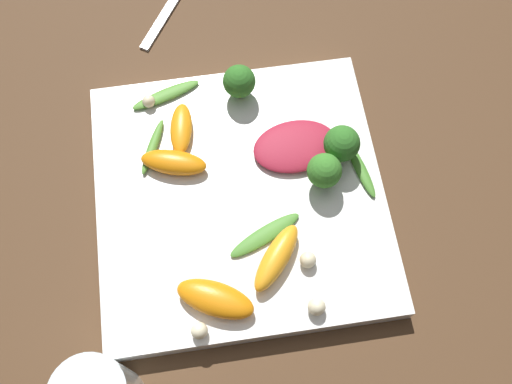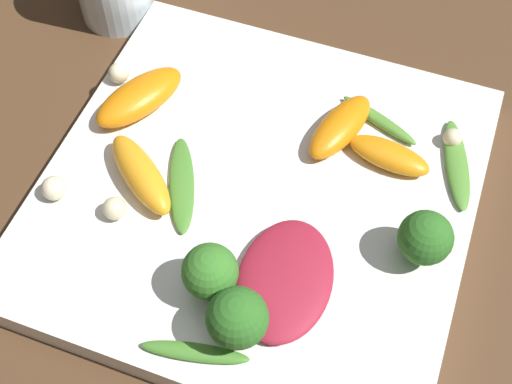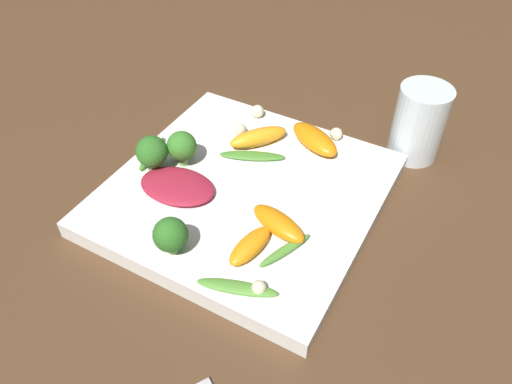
# 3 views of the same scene
# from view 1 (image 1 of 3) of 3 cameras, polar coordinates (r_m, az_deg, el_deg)

# --- Properties ---
(ground_plane) EXTENTS (2.40, 2.40, 0.00)m
(ground_plane) POSITION_cam_1_polar(r_m,az_deg,el_deg) (0.63, -1.49, -0.84)
(ground_plane) COLOR #4C331E
(plate) EXTENTS (0.29, 0.29, 0.02)m
(plate) POSITION_cam_1_polar(r_m,az_deg,el_deg) (0.62, -1.51, -0.47)
(plate) COLOR white
(plate) RESTS_ON ground_plane
(radicchio_leaf_0) EXTENTS (0.07, 0.09, 0.01)m
(radicchio_leaf_0) POSITION_cam_1_polar(r_m,az_deg,el_deg) (0.63, 3.76, 4.38)
(radicchio_leaf_0) COLOR maroon
(radicchio_leaf_0) RESTS_ON plate
(orange_segment_0) EXTENTS (0.05, 0.07, 0.02)m
(orange_segment_0) POSITION_cam_1_polar(r_m,az_deg,el_deg) (0.62, -7.85, 2.81)
(orange_segment_0) COLOR orange
(orange_segment_0) RESTS_ON plate
(orange_segment_1) EXTENTS (0.06, 0.08, 0.02)m
(orange_segment_1) POSITION_cam_1_polar(r_m,az_deg,el_deg) (0.57, -3.90, -10.13)
(orange_segment_1) COLOR orange
(orange_segment_1) RESTS_ON plate
(orange_segment_2) EXTENTS (0.07, 0.07, 0.02)m
(orange_segment_2) POSITION_cam_1_polar(r_m,az_deg,el_deg) (0.58, 1.96, -6.28)
(orange_segment_2) COLOR orange
(orange_segment_2) RESTS_ON plate
(orange_segment_3) EXTENTS (0.06, 0.03, 0.02)m
(orange_segment_3) POSITION_cam_1_polar(r_m,az_deg,el_deg) (0.64, -7.14, 6.03)
(orange_segment_3) COLOR orange
(orange_segment_3) RESTS_ON plate
(broccoli_floret_0) EXTENTS (0.04, 0.04, 0.05)m
(broccoli_floret_0) POSITION_cam_1_polar(r_m,az_deg,el_deg) (0.61, 8.15, 4.52)
(broccoli_floret_0) COLOR #7A9E51
(broccoli_floret_0) RESTS_ON plate
(broccoli_floret_1) EXTENTS (0.04, 0.04, 0.04)m
(broccoli_floret_1) POSITION_cam_1_polar(r_m,az_deg,el_deg) (0.65, -1.62, 10.46)
(broccoli_floret_1) COLOR #7A9E51
(broccoli_floret_1) RESTS_ON plate
(broccoli_floret_2) EXTENTS (0.04, 0.04, 0.04)m
(broccoli_floret_2) POSITION_cam_1_polar(r_m,az_deg,el_deg) (0.60, 6.43, 2.41)
(broccoli_floret_2) COLOR #84AD5B
(broccoli_floret_2) RESTS_ON plate
(arugula_sprig_0) EXTENTS (0.07, 0.03, 0.01)m
(arugula_sprig_0) POSITION_cam_1_polar(r_m,az_deg,el_deg) (0.63, 9.97, 2.11)
(arugula_sprig_0) COLOR #47842D
(arugula_sprig_0) RESTS_ON plate
(arugula_sprig_1) EXTENTS (0.04, 0.08, 0.01)m
(arugula_sprig_1) POSITION_cam_1_polar(r_m,az_deg,el_deg) (0.67, -8.58, 9.14)
(arugula_sprig_1) COLOR #518E33
(arugula_sprig_1) RESTS_ON plate
(arugula_sprig_2) EXTENTS (0.05, 0.08, 0.01)m
(arugula_sprig_2) POSITION_cam_1_polar(r_m,az_deg,el_deg) (0.59, 0.87, -4.13)
(arugula_sprig_2) COLOR #47842D
(arugula_sprig_2) RESTS_ON plate
(arugula_sprig_3) EXTENTS (0.07, 0.03, 0.01)m
(arugula_sprig_3) POSITION_cam_1_polar(r_m,az_deg,el_deg) (0.64, -9.80, 4.29)
(arugula_sprig_3) COLOR #518E33
(arugula_sprig_3) RESTS_ON plate
(macadamia_nut_0) EXTENTS (0.01, 0.01, 0.01)m
(macadamia_nut_0) POSITION_cam_1_polar(r_m,az_deg,el_deg) (0.66, -10.19, 8.51)
(macadamia_nut_0) COLOR beige
(macadamia_nut_0) RESTS_ON plate
(macadamia_nut_1) EXTENTS (0.02, 0.02, 0.02)m
(macadamia_nut_1) POSITION_cam_1_polar(r_m,az_deg,el_deg) (0.57, 5.79, -10.81)
(macadamia_nut_1) COLOR beige
(macadamia_nut_1) RESTS_ON plate
(macadamia_nut_2) EXTENTS (0.02, 0.02, 0.02)m
(macadamia_nut_2) POSITION_cam_1_polar(r_m,az_deg,el_deg) (0.58, 4.96, -6.45)
(macadamia_nut_2) COLOR beige
(macadamia_nut_2) RESTS_ON plate
(macadamia_nut_3) EXTENTS (0.02, 0.02, 0.02)m
(macadamia_nut_3) POSITION_cam_1_polar(r_m,az_deg,el_deg) (0.57, -5.42, -13.00)
(macadamia_nut_3) COLOR beige
(macadamia_nut_3) RESTS_ON plate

